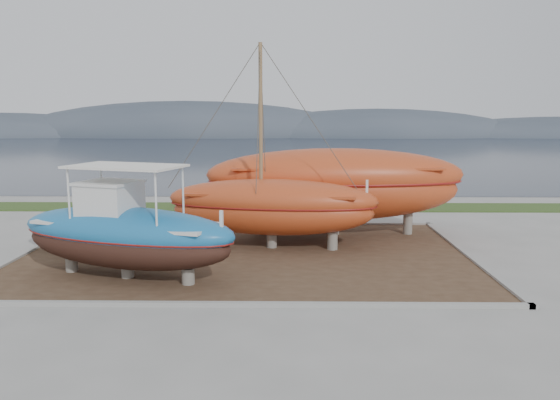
# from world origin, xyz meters

# --- Properties ---
(ground) EXTENTS (140.00, 140.00, 0.00)m
(ground) POSITION_xyz_m (0.00, 0.00, 0.00)
(ground) COLOR gray
(ground) RESTS_ON ground
(dirt_patch) EXTENTS (18.00, 12.00, 0.06)m
(dirt_patch) POSITION_xyz_m (0.00, 4.00, 0.03)
(dirt_patch) COLOR #422D1E
(dirt_patch) RESTS_ON ground
(curb_frame) EXTENTS (18.60, 12.60, 0.15)m
(curb_frame) POSITION_xyz_m (0.00, 4.00, 0.07)
(curb_frame) COLOR gray
(curb_frame) RESTS_ON ground
(grass_strip) EXTENTS (44.00, 3.00, 0.08)m
(grass_strip) POSITION_xyz_m (0.00, 15.50, 0.04)
(grass_strip) COLOR #284219
(grass_strip) RESTS_ON ground
(sea) EXTENTS (260.00, 100.00, 0.04)m
(sea) POSITION_xyz_m (0.00, 70.00, 0.00)
(sea) COLOR black
(sea) RESTS_ON ground
(mountain_ridge) EXTENTS (200.00, 36.00, 20.00)m
(mountain_ridge) POSITION_xyz_m (0.00, 125.00, 0.00)
(mountain_ridge) COLOR #333D49
(mountain_ridge) RESTS_ON ground
(blue_caique) EXTENTS (8.69, 4.99, 3.99)m
(blue_caique) POSITION_xyz_m (-3.92, 0.68, 2.06)
(blue_caique) COLOR #1A68A4
(blue_caique) RESTS_ON dirt_patch
(white_dinghy) EXTENTS (4.91, 2.87, 1.39)m
(white_dinghy) POSITION_xyz_m (-7.31, 4.73, 0.75)
(white_dinghy) COLOR silver
(white_dinghy) RESTS_ON dirt_patch
(orange_sailboat) EXTENTS (9.36, 3.82, 8.64)m
(orange_sailboat) POSITION_xyz_m (1.07, 5.13, 4.38)
(orange_sailboat) COLOR #AA3D1A
(orange_sailboat) RESTS_ON dirt_patch
(orange_bare_hull) EXTENTS (12.34, 4.06, 4.01)m
(orange_bare_hull) POSITION_xyz_m (4.01, 7.80, 2.06)
(orange_bare_hull) COLOR #AA3D1A
(orange_bare_hull) RESTS_ON dirt_patch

